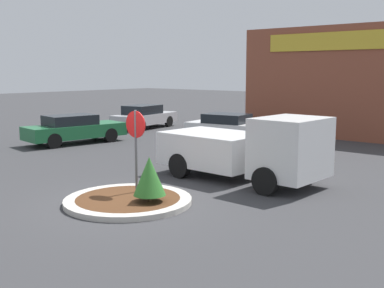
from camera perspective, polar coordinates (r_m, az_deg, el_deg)
ground_plane at (r=12.96m, az=-7.57°, el=-6.98°), size 120.00×120.00×0.00m
traffic_island at (r=12.94m, az=-7.58°, el=-6.67°), size 3.38×3.38×0.14m
stop_sign at (r=13.24m, az=-6.68°, el=0.84°), size 0.74×0.07×2.42m
island_shrub at (r=12.36m, az=-5.07°, el=-3.79°), size 0.84×0.84×1.17m
utility_truck at (r=15.25m, az=6.46°, el=-0.61°), size 5.46×2.49×2.13m
storefront_building at (r=28.21m, az=19.03°, el=7.00°), size 10.73×6.07×5.75m
parked_sedan_green at (r=23.80m, az=-13.80°, el=1.78°), size 2.44×4.98×1.39m
parked_sedan_silver at (r=29.40m, az=-5.68°, el=3.27°), size 2.40×4.75×1.42m
parked_sedan_white at (r=24.00m, az=4.49°, el=2.00°), size 4.56×2.43×1.36m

